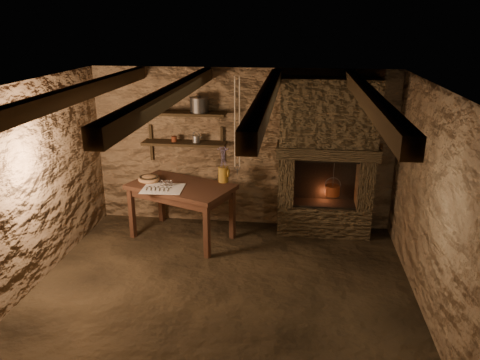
# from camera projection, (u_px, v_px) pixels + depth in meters

# --- Properties ---
(floor) EXTENTS (4.50, 4.50, 0.00)m
(floor) POSITION_uv_depth(u_px,v_px,m) (222.00, 290.00, 5.56)
(floor) COLOR black
(floor) RESTS_ON ground
(back_wall) EXTENTS (4.50, 0.04, 2.40)m
(back_wall) POSITION_uv_depth(u_px,v_px,m) (242.00, 149.00, 7.05)
(back_wall) COLOR #513A26
(back_wall) RESTS_ON floor
(front_wall) EXTENTS (4.50, 0.04, 2.40)m
(front_wall) POSITION_uv_depth(u_px,v_px,m) (175.00, 296.00, 3.30)
(front_wall) COLOR #513A26
(front_wall) RESTS_ON floor
(left_wall) EXTENTS (0.04, 4.00, 2.40)m
(left_wall) POSITION_uv_depth(u_px,v_px,m) (30.00, 187.00, 5.43)
(left_wall) COLOR #513A26
(left_wall) RESTS_ON floor
(right_wall) EXTENTS (0.04, 4.00, 2.40)m
(right_wall) POSITION_uv_depth(u_px,v_px,m) (432.00, 205.00, 4.91)
(right_wall) COLOR #513A26
(right_wall) RESTS_ON floor
(ceiling) EXTENTS (4.50, 4.00, 0.04)m
(ceiling) POSITION_uv_depth(u_px,v_px,m) (219.00, 86.00, 4.78)
(ceiling) COLOR black
(ceiling) RESTS_ON back_wall
(beam_far_left) EXTENTS (0.14, 3.95, 0.16)m
(beam_far_left) POSITION_uv_depth(u_px,v_px,m) (81.00, 92.00, 4.99)
(beam_far_left) COLOR black
(beam_far_left) RESTS_ON ceiling
(beam_mid_left) EXTENTS (0.14, 3.95, 0.16)m
(beam_mid_left) POSITION_uv_depth(u_px,v_px,m) (172.00, 94.00, 4.87)
(beam_mid_left) COLOR black
(beam_mid_left) RESTS_ON ceiling
(beam_mid_right) EXTENTS (0.14, 3.95, 0.16)m
(beam_mid_right) POSITION_uv_depth(u_px,v_px,m) (268.00, 96.00, 4.75)
(beam_mid_right) COLOR black
(beam_mid_right) RESTS_ON ceiling
(beam_far_right) EXTENTS (0.14, 3.95, 0.16)m
(beam_far_right) POSITION_uv_depth(u_px,v_px,m) (368.00, 98.00, 4.64)
(beam_far_right) COLOR black
(beam_far_right) RESTS_ON ceiling
(shelf_lower) EXTENTS (1.25, 0.30, 0.04)m
(shelf_lower) POSITION_uv_depth(u_px,v_px,m) (184.00, 143.00, 6.97)
(shelf_lower) COLOR black
(shelf_lower) RESTS_ON back_wall
(shelf_upper) EXTENTS (1.25, 0.30, 0.04)m
(shelf_upper) POSITION_uv_depth(u_px,v_px,m) (183.00, 113.00, 6.82)
(shelf_upper) COLOR black
(shelf_upper) RESTS_ON back_wall
(hearth) EXTENTS (1.43, 0.51, 2.30)m
(hearth) POSITION_uv_depth(u_px,v_px,m) (327.00, 154.00, 6.68)
(hearth) COLOR #322719
(hearth) RESTS_ON floor
(work_table) EXTENTS (1.64, 1.30, 0.82)m
(work_table) POSITION_uv_depth(u_px,v_px,m) (182.00, 210.00, 6.76)
(work_table) COLOR #391F13
(work_table) RESTS_ON floor
(linen_cloth) EXTENTS (0.58, 0.47, 0.01)m
(linen_cloth) POSITION_uv_depth(u_px,v_px,m) (163.00, 189.00, 6.48)
(linen_cloth) COLOR silver
(linen_cloth) RESTS_ON work_table
(pewter_cutlery_row) EXTENTS (0.48, 0.20, 0.01)m
(pewter_cutlery_row) POSITION_uv_depth(u_px,v_px,m) (163.00, 188.00, 6.46)
(pewter_cutlery_row) COLOR gray
(pewter_cutlery_row) RESTS_ON linen_cloth
(drinking_glasses) EXTENTS (0.18, 0.05, 0.07)m
(drinking_glasses) POSITION_uv_depth(u_px,v_px,m) (166.00, 183.00, 6.57)
(drinking_glasses) COLOR white
(drinking_glasses) RESTS_ON linen_cloth
(stoneware_jug) EXTENTS (0.17, 0.17, 0.52)m
(stoneware_jug) POSITION_uv_depth(u_px,v_px,m) (223.00, 167.00, 6.70)
(stoneware_jug) COLOR #AE7921
(stoneware_jug) RESTS_ON work_table
(wooden_bowl) EXTENTS (0.41, 0.41, 0.11)m
(wooden_bowl) POSITION_uv_depth(u_px,v_px,m) (149.00, 179.00, 6.76)
(wooden_bowl) COLOR #A67448
(wooden_bowl) RESTS_ON work_table
(iron_stockpot) EXTENTS (0.35, 0.35, 0.20)m
(iron_stockpot) POSITION_uv_depth(u_px,v_px,m) (199.00, 106.00, 6.75)
(iron_stockpot) COLOR #2E2B29
(iron_stockpot) RESTS_ON shelf_upper
(tin_pan) EXTENTS (0.25, 0.12, 0.24)m
(tin_pan) POSITION_uv_depth(u_px,v_px,m) (162.00, 102.00, 6.91)
(tin_pan) COLOR #A09F9A
(tin_pan) RESTS_ON shelf_upper
(small_kettle) EXTENTS (0.16, 0.13, 0.16)m
(small_kettle) POSITION_uv_depth(u_px,v_px,m) (196.00, 139.00, 6.92)
(small_kettle) COLOR #A09F9A
(small_kettle) RESTS_ON shelf_lower
(rusty_tin) EXTENTS (0.09, 0.09, 0.08)m
(rusty_tin) POSITION_uv_depth(u_px,v_px,m) (174.00, 139.00, 6.96)
(rusty_tin) COLOR #592111
(rusty_tin) RESTS_ON shelf_lower
(red_pot) EXTENTS (0.23, 0.23, 0.54)m
(red_pot) POSITION_uv_depth(u_px,v_px,m) (333.00, 190.00, 6.79)
(red_pot) COLOR maroon
(red_pot) RESTS_ON hearth
(hanging_ropes) EXTENTS (0.08, 0.08, 1.20)m
(hanging_ropes) POSITION_uv_depth(u_px,v_px,m) (237.00, 123.00, 5.96)
(hanging_ropes) COLOR beige
(hanging_ropes) RESTS_ON ceiling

